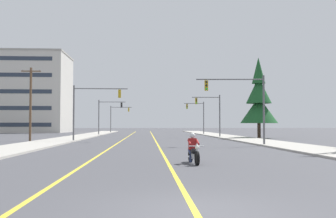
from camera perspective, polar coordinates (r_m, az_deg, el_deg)
The scene contains 15 objects.
ground_plane at distance 8.43m, azimuth 4.36°, elevation -15.06°, with size 400.00×400.00×0.00m, color #47474C.
lane_stripe_center at distance 53.19m, azimuth -2.14°, elevation -4.37°, with size 0.16×100.00×0.01m, color yellow.
lane_stripe_left at distance 53.26m, azimuth -6.37°, elevation -4.35°, with size 0.16×100.00×0.01m, color yellow.
sidewalk_kerb_right at distance 49.67m, azimuth 10.84°, elevation -4.39°, with size 4.40×110.00×0.14m, color #ADA89E.
sidewalk_kerb_left at distance 49.19m, azimuth -14.90°, elevation -4.37°, with size 4.40×110.00×0.14m, color #ADA89E.
motorcycle_with_rider at distance 18.13m, azimuth 3.85°, elevation -6.38°, with size 0.70×2.19×1.46m.
traffic_signal_near_right at distance 33.89m, azimuth 11.34°, elevation 1.58°, with size 6.02×0.54×6.20m.
traffic_signal_near_left at distance 42.63m, azimuth -11.70°, elevation 0.78°, with size 5.99×0.43×6.20m.
traffic_signal_mid_right at distance 55.47m, azimuth 6.64°, elevation -0.09°, with size 4.16×0.39×6.20m.
traffic_signal_mid_left at distance 67.24m, azimuth -9.26°, elevation -0.44°, with size 4.78×0.38×6.20m.
traffic_signal_far_right at distance 71.24m, azimuth 4.57°, elevation -0.62°, with size 3.78×0.37×6.20m.
traffic_signal_far_left at distance 87.44m, azimuth -7.72°, elevation -0.88°, with size 4.93×0.37×6.20m.
utility_pole_left_near at distance 45.74m, azimuth -20.03°, elevation 0.95°, with size 2.20×0.26×8.36m.
conifer_tree_right_verge_far at distance 53.15m, azimuth 13.54°, elevation 1.18°, with size 5.05×5.05×11.11m.
apartment_building_far_left_block at distance 97.61m, azimuth -21.86°, elevation 2.25°, with size 24.17×14.53×18.86m.
Camera 1 is at (-1.08, -8.15, 1.85)m, focal length 40.39 mm.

